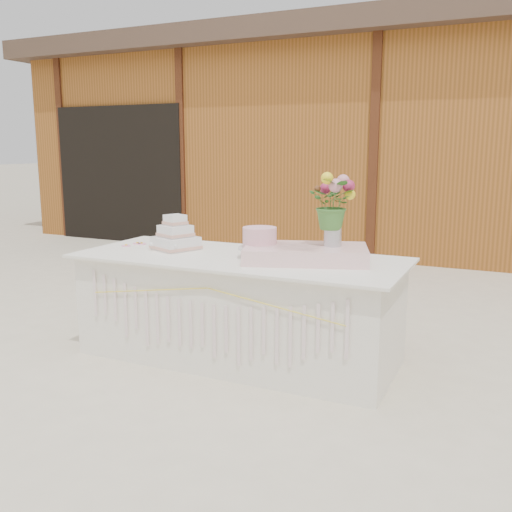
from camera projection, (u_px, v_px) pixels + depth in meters
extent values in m
plane|color=beige|center=(239.00, 357.00, 4.27)|extent=(80.00, 80.00, 0.00)
cube|color=brown|center=(403.00, 150.00, 9.33)|extent=(12.00, 4.00, 3.00)
cube|color=#423025|center=(408.00, 44.00, 9.02)|extent=(12.60, 4.60, 0.30)
cube|color=black|center=(119.00, 175.00, 9.35)|extent=(2.40, 0.08, 2.20)
cube|color=white|center=(239.00, 309.00, 4.20)|extent=(2.28, 0.88, 0.75)
cube|color=white|center=(239.00, 258.00, 4.13)|extent=(2.40, 1.00, 0.02)
cube|color=white|center=(176.00, 243.00, 4.40)|extent=(0.38, 0.38, 0.10)
cube|color=#D69C87|center=(176.00, 247.00, 4.40)|extent=(0.39, 0.39, 0.02)
cube|color=white|center=(175.00, 231.00, 4.38)|extent=(0.27, 0.27, 0.09)
cube|color=#D69C87|center=(175.00, 234.00, 4.38)|extent=(0.29, 0.29, 0.02)
cube|color=white|center=(175.00, 220.00, 4.36)|extent=(0.18, 0.18, 0.08)
cube|color=#D69C87|center=(175.00, 223.00, 4.37)|extent=(0.19, 0.19, 0.02)
cylinder|color=white|center=(260.00, 257.00, 4.06)|extent=(0.26, 0.26, 0.02)
cylinder|color=white|center=(260.00, 252.00, 4.06)|extent=(0.08, 0.08, 0.05)
cylinder|color=white|center=(260.00, 248.00, 4.05)|extent=(0.31, 0.31, 0.01)
cylinder|color=#E8A7B0|center=(260.00, 237.00, 4.04)|extent=(0.24, 0.24, 0.14)
cube|color=beige|center=(306.00, 254.00, 3.94)|extent=(0.95, 0.72, 0.11)
cylinder|color=#BABABF|center=(333.00, 234.00, 3.92)|extent=(0.12, 0.12, 0.16)
imported|color=#3B712D|center=(334.00, 197.00, 3.87)|extent=(0.33, 0.29, 0.35)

